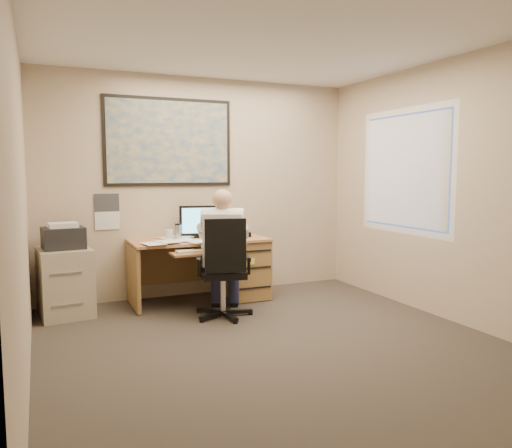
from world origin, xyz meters
name	(u,v)px	position (x,y,z in m)	size (l,w,h in m)	color
room_shell	(282,195)	(0.00, 0.00, 1.35)	(4.00, 4.50, 2.70)	#36302A
desk	(225,262)	(0.17, 1.90, 0.44)	(1.60, 0.97, 1.13)	#BB7E50
world_map	(169,142)	(-0.41, 2.23, 1.90)	(1.56, 0.03, 1.06)	#1E4C93
wall_calendar	(107,212)	(-1.16, 2.24, 1.08)	(0.28, 0.01, 0.42)	white
window_blinds	(405,171)	(1.97, 0.80, 1.55)	(0.06, 1.40, 1.30)	#EEE7CE
filing_cabinet	(65,276)	(-1.66, 1.87, 0.43)	(0.58, 0.67, 1.01)	#ADA28B
office_chair	(225,288)	(-0.11, 1.10, 0.31)	(0.77, 0.77, 1.07)	black
person	(222,253)	(-0.12, 1.18, 0.68)	(0.57, 0.81, 1.36)	white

